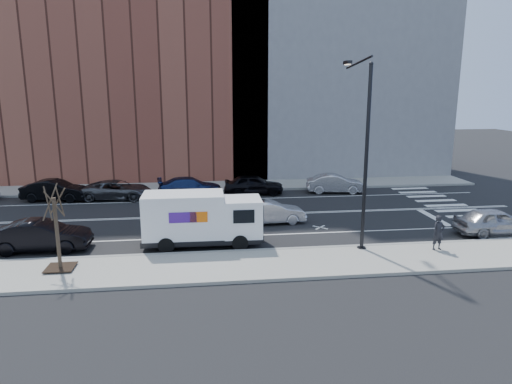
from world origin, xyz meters
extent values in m
plane|color=black|center=(0.00, 0.00, 0.00)|extent=(120.00, 120.00, 0.00)
cube|color=gray|center=(0.00, -8.80, 0.07)|extent=(44.00, 3.60, 0.15)
cube|color=gray|center=(0.00, 8.80, 0.07)|extent=(44.00, 3.60, 0.15)
cube|color=gray|center=(0.00, -7.00, 0.08)|extent=(44.00, 0.25, 0.17)
cube|color=gray|center=(0.00, 7.00, 0.08)|extent=(44.00, 0.25, 0.17)
cube|color=brown|center=(-8.00, 15.60, 11.00)|extent=(26.00, 10.00, 22.00)
cube|color=slate|center=(12.00, 15.60, 13.00)|extent=(20.00, 10.00, 26.00)
cylinder|color=black|center=(7.00, -7.40, 4.50)|extent=(0.18, 0.18, 9.00)
cylinder|color=black|center=(7.00, -7.40, 0.10)|extent=(0.44, 0.44, 0.20)
sphere|color=black|center=(7.00, -7.40, 8.95)|extent=(0.20, 0.20, 0.20)
cylinder|color=black|center=(7.00, -5.70, 9.10)|extent=(0.11, 3.49, 0.48)
cube|color=black|center=(7.00, -4.00, 9.20)|extent=(0.25, 0.80, 0.18)
cube|color=#FFF2CC|center=(7.00, -4.00, 9.10)|extent=(0.18, 0.55, 0.03)
cube|color=black|center=(-7.00, -8.40, 0.23)|extent=(1.20, 1.20, 0.04)
cylinder|color=#382B1E|center=(-7.00, -8.40, 1.75)|extent=(0.16, 0.16, 3.20)
cylinder|color=#382B1E|center=(-6.75, -8.40, 3.15)|extent=(0.06, 0.80, 1.44)
cylinder|color=#382B1E|center=(-6.92, -8.16, 3.15)|extent=(0.81, 0.31, 1.19)
cylinder|color=#382B1E|center=(-7.20, -8.25, 3.15)|extent=(0.58, 0.76, 1.50)
cylinder|color=#382B1E|center=(-7.20, -8.55, 3.15)|extent=(0.47, 0.61, 1.37)
cylinder|color=#382B1E|center=(-6.92, -8.64, 3.15)|extent=(0.72, 0.29, 1.13)
cube|color=black|center=(-0.85, -5.60, 0.43)|extent=(5.92, 2.08, 0.29)
cube|color=white|center=(1.24, -5.63, 1.47)|extent=(1.93, 2.07, 1.90)
cube|color=black|center=(2.21, -5.64, 1.76)|extent=(0.08, 1.76, 0.90)
cube|color=black|center=(1.23, -6.66, 1.76)|extent=(1.05, 0.05, 0.67)
cube|color=black|center=(1.25, -4.59, 1.76)|extent=(1.05, 0.05, 0.67)
cube|color=black|center=(2.17, -5.64, 0.52)|extent=(0.17, 1.90, 0.33)
cube|color=white|center=(-1.71, -5.59, 1.66)|extent=(4.02, 2.15, 2.19)
cube|color=#47198C|center=(-1.72, -6.65, 1.81)|extent=(1.33, 0.04, 0.52)
cube|color=orange|center=(-0.96, -6.66, 1.81)|extent=(0.86, 0.03, 0.52)
cube|color=#47198C|center=(-1.69, -4.52, 1.81)|extent=(1.33, 0.04, 0.52)
cube|color=orange|center=(-0.93, -4.53, 1.81)|extent=(0.86, 0.03, 0.52)
cylinder|color=black|center=(1.04, -6.58, 0.40)|extent=(0.80, 0.28, 0.80)
cylinder|color=black|center=(1.06, -4.67, 0.40)|extent=(0.80, 0.28, 0.80)
cylinder|color=black|center=(-2.58, -6.53, 0.40)|extent=(0.80, 0.28, 0.80)
cylinder|color=black|center=(-2.55, -4.63, 0.40)|extent=(0.80, 0.28, 0.80)
imported|color=black|center=(-11.20, 5.51, 0.76)|extent=(4.77, 2.20, 1.52)
imported|color=#45464C|center=(-6.86, 5.46, 0.69)|extent=(5.18, 2.80, 1.38)
imported|color=navy|center=(-1.61, 5.95, 0.70)|extent=(5.00, 2.45, 1.40)
imported|color=black|center=(3.20, 5.79, 0.76)|extent=(4.62, 2.17, 1.53)
imported|color=#B8B7BD|center=(9.53, 5.56, 0.72)|extent=(4.55, 2.11, 1.44)
imported|color=silver|center=(3.27, -2.07, 0.68)|extent=(4.23, 1.79, 1.36)
imported|color=black|center=(-8.71, -5.41, 0.77)|extent=(4.67, 1.63, 1.54)
imported|color=#A6A5AA|center=(15.16, -5.72, 0.74)|extent=(4.41, 1.89, 1.48)
imported|color=black|center=(10.59, -8.08, 1.01)|extent=(0.69, 0.51, 1.73)
camera|label=1|loc=(-0.84, -28.00, 7.77)|focal=32.00mm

